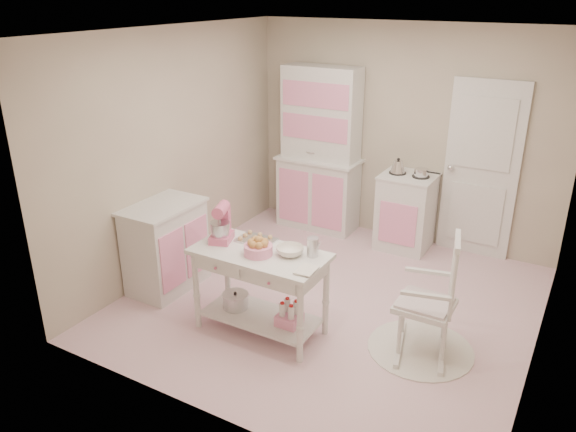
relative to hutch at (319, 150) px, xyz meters
The scene contains 14 objects.
room_shell 2.03m from the hutch, 58.93° to the right, with size 3.84×3.84×2.62m.
door 1.96m from the hutch, ahead, with size 0.82×0.05×2.04m, color white.
hutch is the anchor object (origin of this frame).
stove 1.33m from the hutch, ahead, with size 0.62×0.57×0.92m, color white.
base_cabinet 2.39m from the hutch, 105.78° to the right, with size 0.54×0.84×0.92m, color white.
lace_rug 3.04m from the hutch, 44.57° to the right, with size 0.92×0.92×0.01m, color white.
rocking_chair 2.90m from the hutch, 44.57° to the right, with size 0.48×0.72×1.10m, color white.
work_table 2.60m from the hutch, 74.92° to the right, with size 1.20×0.60×0.80m, color white.
stand_mixer 2.43m from the hutch, 84.41° to the right, with size 0.20×0.28×0.34m, color #DA5C86.
cookie_tray 2.32m from the hutch, 77.35° to the right, with size 0.34×0.24×0.02m, color silver.
bread_basket 2.58m from the hutch, 74.78° to the right, with size 0.25×0.25×0.09m, color pink.
mixing_bowl 2.54m from the hutch, 68.74° to the right, with size 0.24×0.24×0.07m, color white.
metal_pitcher 2.53m from the hutch, 64.27° to the right, with size 0.10×0.10×0.17m, color silver.
recipe_book 2.79m from the hutch, 66.59° to the right, with size 0.15×0.20×0.02m, color white.
Camera 1 is at (2.07, -4.48, 2.95)m, focal length 35.00 mm.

